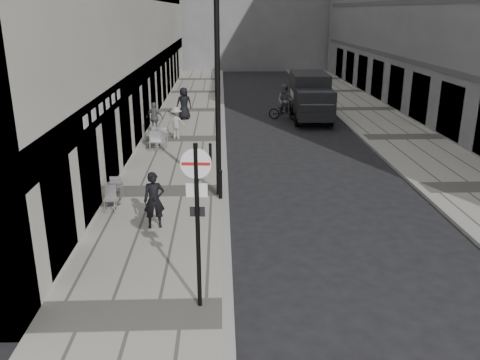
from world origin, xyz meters
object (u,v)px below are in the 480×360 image
at_px(lamppost, 218,84).
at_px(cyclist, 285,106).
at_px(walking_man, 154,200).
at_px(sign_post, 197,205).
at_px(panel_van, 310,94).

bearing_deg(lamppost, cyclist, 73.45).
relative_size(walking_man, sign_post, 0.46).
relative_size(walking_man, cyclist, 0.80).
height_order(sign_post, cyclist, sign_post).
relative_size(sign_post, lamppost, 0.53).
height_order(sign_post, panel_van, sign_post).
height_order(lamppost, cyclist, lamppost).
bearing_deg(lamppost, panel_van, 67.73).
distance_m(sign_post, cyclist, 20.35).
height_order(walking_man, sign_post, sign_post).
distance_m(lamppost, cyclist, 13.78).
height_order(walking_man, lamppost, lamppost).
bearing_deg(cyclist, walking_man, -85.79).
xyz_separation_m(walking_man, cyclist, (5.68, 15.63, -0.14)).
relative_size(sign_post, cyclist, 1.72).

